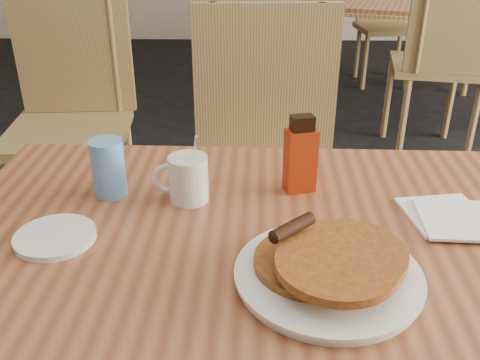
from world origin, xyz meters
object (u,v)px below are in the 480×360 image
(chair_main_far, at_px, (265,142))
(chair_neighbor_near, at_px, (445,49))
(neighbor_table, at_px, (410,6))
(pancake_plate, at_px, (329,268))
(coffee_mug, at_px, (187,178))
(chair_neighbor_far, at_px, (385,13))
(blue_tumbler, at_px, (108,168))
(main_table, at_px, (288,264))
(syrup_bottle, at_px, (300,157))
(chair_wall_extra, at_px, (71,96))

(chair_main_far, xyz_separation_m, chair_neighbor_near, (0.96, 1.25, 0.00))
(neighbor_table, relative_size, chair_main_far, 1.56)
(pancake_plate, xyz_separation_m, coffee_mug, (-0.26, 0.26, 0.03))
(chair_main_far, relative_size, pancake_plate, 3.40)
(chair_neighbor_near, bearing_deg, chair_neighbor_far, 98.84)
(pancake_plate, relative_size, blue_tumbler, 2.52)
(main_table, height_order, chair_neighbor_far, chair_neighbor_far)
(coffee_mug, relative_size, syrup_bottle, 0.90)
(chair_neighbor_far, height_order, coffee_mug, chair_neighbor_far)
(main_table, height_order, blue_tumbler, blue_tumbler)
(blue_tumbler, bearing_deg, coffee_mug, -7.07)
(chair_wall_extra, distance_m, pancake_plate, 1.59)
(chair_neighbor_near, distance_m, pancake_plate, 2.31)
(neighbor_table, bearing_deg, chair_wall_extra, -138.09)
(chair_main_far, relative_size, syrup_bottle, 6.19)
(chair_neighbor_far, relative_size, chair_wall_extra, 0.89)
(chair_neighbor_far, height_order, chair_neighbor_near, chair_neighbor_near)
(chair_main_far, distance_m, coffee_mug, 0.67)
(pancake_plate, bearing_deg, chair_neighbor_far, 76.12)
(main_table, height_order, syrup_bottle, syrup_bottle)
(chair_main_far, xyz_separation_m, pancake_plate, (0.08, -0.88, 0.16))
(pancake_plate, bearing_deg, coffee_mug, 134.29)
(chair_wall_extra, height_order, syrup_bottle, chair_wall_extra)
(coffee_mug, bearing_deg, pancake_plate, -42.79)
(blue_tumbler, bearing_deg, chair_neighbor_near, 54.82)
(neighbor_table, distance_m, chair_neighbor_near, 0.76)
(main_table, xyz_separation_m, blue_tumbler, (-0.36, 0.19, 0.10))
(chair_main_far, bearing_deg, chair_neighbor_near, 50.51)
(chair_neighbor_far, bearing_deg, chair_main_far, -116.60)
(coffee_mug, xyz_separation_m, blue_tumbler, (-0.16, 0.02, 0.01))
(main_table, bearing_deg, chair_neighbor_far, 74.89)
(main_table, xyz_separation_m, syrup_bottle, (0.03, 0.21, 0.12))
(neighbor_table, relative_size, chair_wall_extra, 1.58)
(syrup_bottle, bearing_deg, blue_tumbler, 168.32)
(syrup_bottle, relative_size, blue_tumbler, 1.39)
(chair_main_far, bearing_deg, syrup_bottle, -85.82)
(main_table, relative_size, coffee_mug, 9.06)
(chair_neighbor_far, bearing_deg, main_table, -112.13)
(blue_tumbler, bearing_deg, syrup_bottle, 4.05)
(chair_neighbor_near, bearing_deg, coffee_mug, -111.73)
(chair_wall_extra, xyz_separation_m, coffee_mug, (0.59, -1.07, 0.19))
(chair_main_far, bearing_deg, neighbor_table, 62.52)
(neighbor_table, xyz_separation_m, blue_tumbler, (-1.30, -2.60, 0.10))
(pancake_plate, bearing_deg, syrup_bottle, 94.58)
(pancake_plate, bearing_deg, neighbor_table, 73.02)
(neighbor_table, xyz_separation_m, chair_wall_extra, (-1.73, -1.55, -0.10))
(neighbor_table, height_order, chair_neighbor_near, chair_neighbor_near)
(main_table, relative_size, chair_main_far, 1.32)
(chair_neighbor_far, xyz_separation_m, coffee_mug, (-1.16, -3.38, 0.26))
(chair_main_far, height_order, chair_wall_extra, chair_main_far)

